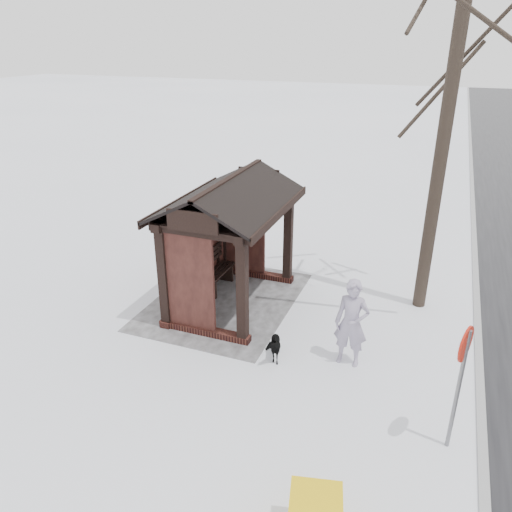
{
  "coord_description": "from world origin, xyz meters",
  "views": [
    {
      "loc": [
        9.62,
        4.32,
        5.89
      ],
      "look_at": [
        0.49,
        0.8,
        1.55
      ],
      "focal_mm": 35.0,
      "sensor_mm": 36.0,
      "label": 1
    }
  ],
  "objects_px": {
    "pedestrian": "(351,323)",
    "dog": "(273,345)",
    "bus_shelter": "(224,217)",
    "tree_near": "(462,20)",
    "road_sign": "(462,362)"
  },
  "relations": [
    {
      "from": "bus_shelter",
      "to": "road_sign",
      "type": "height_order",
      "value": "bus_shelter"
    },
    {
      "from": "bus_shelter",
      "to": "dog",
      "type": "relative_size",
      "value": 5.21
    },
    {
      "from": "bus_shelter",
      "to": "tree_near",
      "type": "height_order",
      "value": "tree_near"
    },
    {
      "from": "pedestrian",
      "to": "road_sign",
      "type": "height_order",
      "value": "road_sign"
    },
    {
      "from": "bus_shelter",
      "to": "dog",
      "type": "distance_m",
      "value": 3.16
    },
    {
      "from": "bus_shelter",
      "to": "tree_near",
      "type": "bearing_deg",
      "value": 108.99
    },
    {
      "from": "pedestrian",
      "to": "bus_shelter",
      "type": "bearing_deg",
      "value": 158.52
    },
    {
      "from": "bus_shelter",
      "to": "tree_near",
      "type": "distance_m",
      "value": 6.1
    },
    {
      "from": "pedestrian",
      "to": "road_sign",
      "type": "distance_m",
      "value": 2.56
    },
    {
      "from": "pedestrian",
      "to": "dog",
      "type": "height_order",
      "value": "pedestrian"
    },
    {
      "from": "bus_shelter",
      "to": "pedestrian",
      "type": "bearing_deg",
      "value": 66.88
    },
    {
      "from": "bus_shelter",
      "to": "road_sign",
      "type": "relative_size",
      "value": 1.67
    },
    {
      "from": "tree_near",
      "to": "pedestrian",
      "type": "height_order",
      "value": "tree_near"
    },
    {
      "from": "bus_shelter",
      "to": "pedestrian",
      "type": "xyz_separation_m",
      "value": [
        1.39,
        3.25,
        -1.27
      ]
    },
    {
      "from": "pedestrian",
      "to": "dog",
      "type": "distance_m",
      "value": 1.61
    }
  ]
}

